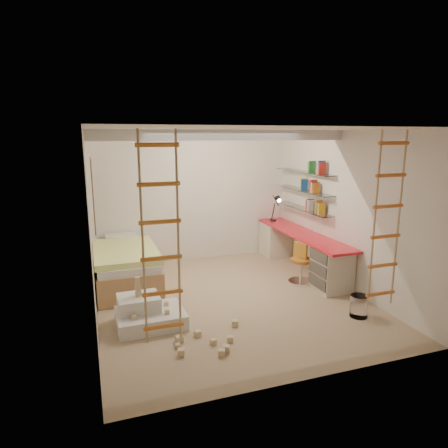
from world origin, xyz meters
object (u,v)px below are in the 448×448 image
object	(u,v)px
desk	(301,250)
swivel_chair	(301,268)
play_platform	(147,314)
bed	(125,265)

from	to	relation	value
desk	swivel_chair	world-z (taller)	desk
desk	swivel_chair	size ratio (longest dim) A/B	3.91
swivel_chair	play_platform	distance (m)	2.85
bed	play_platform	xyz separation A→B (m)	(0.13, -1.67, -0.17)
desk	play_platform	xyz separation A→B (m)	(-3.07, -1.30, -0.25)
play_platform	bed	bearing A→B (deg)	94.44
swivel_chair	play_platform	world-z (taller)	swivel_chair
play_platform	desk	bearing A→B (deg)	22.98
desk	bed	distance (m)	3.22
bed	swivel_chair	world-z (taller)	swivel_chair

